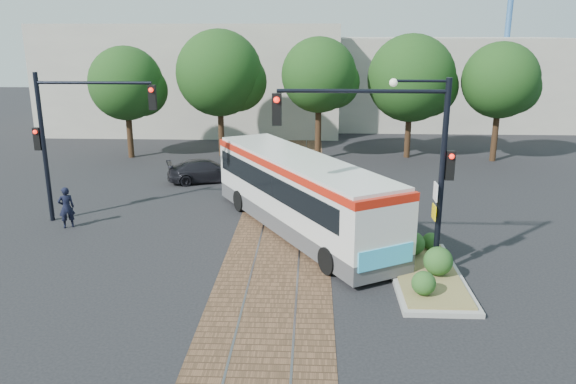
% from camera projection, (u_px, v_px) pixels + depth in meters
% --- Properties ---
extents(ground, '(120.00, 120.00, 0.00)m').
position_uv_depth(ground, '(276.00, 263.00, 18.88)').
color(ground, black).
rests_on(ground, ground).
extents(trackbed, '(3.60, 40.00, 0.02)m').
position_uv_depth(trackbed, '(283.00, 223.00, 22.72)').
color(trackbed, brown).
rests_on(trackbed, ground).
extents(tree_row, '(26.40, 5.60, 7.67)m').
position_uv_depth(tree_row, '(314.00, 78.00, 33.26)').
color(tree_row, '#382314').
rests_on(tree_row, ground).
extents(warehouses, '(40.00, 13.00, 8.00)m').
position_uv_depth(warehouses, '(292.00, 78.00, 45.45)').
color(warehouses, '#ADA899').
rests_on(warehouses, ground).
extents(city_bus, '(7.44, 10.66, 2.94)m').
position_uv_depth(city_bus, '(299.00, 191.00, 21.43)').
color(city_bus, '#424244').
rests_on(city_bus, ground).
extents(traffic_island, '(2.20, 5.20, 1.13)m').
position_uv_depth(traffic_island, '(426.00, 267.00, 17.72)').
color(traffic_island, gray).
rests_on(traffic_island, ground).
extents(signal_pole_main, '(5.49, 0.46, 6.00)m').
position_uv_depth(signal_pole_main, '(402.00, 147.00, 16.79)').
color(signal_pole_main, black).
rests_on(signal_pole_main, ground).
extents(signal_pole_left, '(4.99, 0.34, 6.00)m').
position_uv_depth(signal_pole_left, '(70.00, 127.00, 22.01)').
color(signal_pole_left, black).
rests_on(signal_pole_left, ground).
extents(officer, '(0.72, 0.65, 1.66)m').
position_uv_depth(officer, '(66.00, 207.00, 22.06)').
color(officer, black).
rests_on(officer, ground).
extents(parked_car, '(4.30, 2.81, 1.16)m').
position_uv_depth(parked_car, '(206.00, 171.00, 28.93)').
color(parked_car, black).
rests_on(parked_car, ground).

